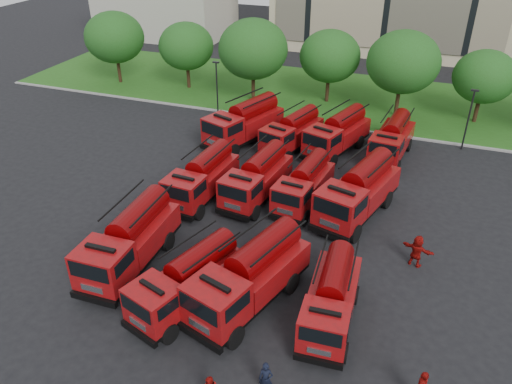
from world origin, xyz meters
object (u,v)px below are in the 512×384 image
fire_truck_6 (304,184)px  firefighter_5 (414,265)px  fire_truck_5 (257,177)px  fire_truck_7 (359,191)px  firefighter_4 (199,215)px  fire_truck_1 (188,280)px  fire_truck_8 (244,122)px  fire_truck_9 (292,132)px  fire_truck_0 (130,240)px  fire_truck_3 (331,298)px  fire_truck_4 (202,177)px  fire_truck_10 (338,133)px  firefighter_3 (325,321)px  fire_truck_2 (250,276)px  fire_truck_11 (392,139)px

fire_truck_6 → firefighter_5: bearing=-22.3°
fire_truck_5 → fire_truck_6: (3.19, 0.45, -0.12)m
fire_truck_7 → firefighter_4: bearing=-144.0°
fire_truck_1 → fire_truck_6: (2.87, 11.46, -0.06)m
fire_truck_8 → firefighter_4: (1.27, -11.51, -1.78)m
fire_truck_8 → fire_truck_9: (4.13, 0.14, -0.27)m
fire_truck_0 → fire_truck_3: bearing=-3.2°
fire_truck_5 → fire_truck_8: (-4.10, 8.17, 0.18)m
fire_truck_3 → fire_truck_8: 21.21m
fire_truck_8 → fire_truck_9: bearing=21.7°
fire_truck_1 → fire_truck_4: fire_truck_4 is taller
fire_truck_7 → fire_truck_10: size_ratio=1.09×
fire_truck_3 → firefighter_3: bearing=-145.4°
fire_truck_1 → fire_truck_6: 11.81m
firefighter_5 → fire_truck_2: bearing=55.4°
fire_truck_6 → firefighter_3: fire_truck_6 is taller
firefighter_4 → fire_truck_6: bearing=-113.4°
fire_truck_6 → fire_truck_10: 8.58m
fire_truck_2 → fire_truck_3: bearing=19.6°
fire_truck_9 → firefighter_3: size_ratio=3.56×
fire_truck_4 → fire_truck_8: bearing=97.8°
fire_truck_1 → fire_truck_3: fire_truck_1 is taller
fire_truck_5 → fire_truck_10: size_ratio=0.96×
fire_truck_2 → fire_truck_11: (4.66, 19.43, -0.19)m
fire_truck_0 → firefighter_3: size_ratio=3.87×
fire_truck_6 → fire_truck_1: bearing=-97.4°
fire_truck_3 → firefighter_3: size_ratio=3.31×
fire_truck_8 → fire_truck_11: size_ratio=1.17×
fire_truck_1 → fire_truck_6: fire_truck_1 is taller
firefighter_3 → fire_truck_10: bearing=-109.8°
fire_truck_1 → fire_truck_10: bearing=98.8°
fire_truck_1 → firefighter_3: bearing=27.9°
fire_truck_2 → fire_truck_7: size_ratio=0.98×
fire_truck_3 → fire_truck_9: (-7.30, 18.00, 0.05)m
fire_truck_7 → firefighter_5: bearing=-29.4°
fire_truck_11 → firefighter_4: bearing=-123.6°
fire_truck_0 → fire_truck_1: 4.75m
fire_truck_0 → fire_truck_10: (7.70, 18.30, -0.10)m
fire_truck_2 → fire_truck_3: fire_truck_2 is taller
fire_truck_10 → fire_truck_11: bearing=25.4°
fire_truck_10 → firefighter_4: size_ratio=4.07×
fire_truck_9 → firefighter_3: 19.54m
fire_truck_8 → firefighter_5: bearing=-18.7°
fire_truck_6 → fire_truck_9: size_ratio=0.95×
fire_truck_4 → fire_truck_7: fire_truck_7 is taller
fire_truck_9 → firefighter_5: bearing=-31.6°
fire_truck_7 → fire_truck_8: size_ratio=1.00×
fire_truck_1 → fire_truck_9: size_ratio=1.02×
fire_truck_5 → fire_truck_8: fire_truck_8 is taller
fire_truck_7 → fire_truck_8: 13.51m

